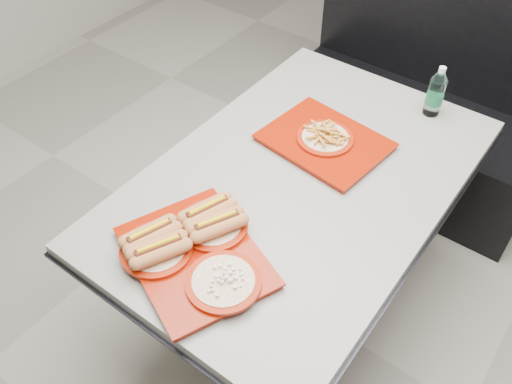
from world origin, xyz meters
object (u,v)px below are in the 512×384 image
Objects in this scene: diner_table at (298,211)px; tray_far at (325,139)px; tray_near at (193,248)px; water_bottle at (436,94)px; booth_bench at (418,105)px.

diner_table is 0.27m from tray_far.
tray_far is (0.04, 0.65, -0.01)m from tray_near.
tray_near is 2.66× the size of water_bottle.
diner_table is 0.67m from water_bottle.
water_bottle is (0.23, 0.40, 0.06)m from tray_far.
diner_table is 0.51m from tray_near.
water_bottle reaches higher than tray_near.
diner_table is at bearing 81.54° from tray_near.
diner_table is 1.11m from booth_bench.
water_bottle is (0.20, 0.59, 0.25)m from diner_table.
tray_far reaches higher than diner_table.
diner_table is at bearing -90.00° from booth_bench.
diner_table is 2.67× the size of tray_near.
diner_table is 3.18× the size of tray_far.
tray_far is (-0.03, 0.19, 0.19)m from diner_table.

